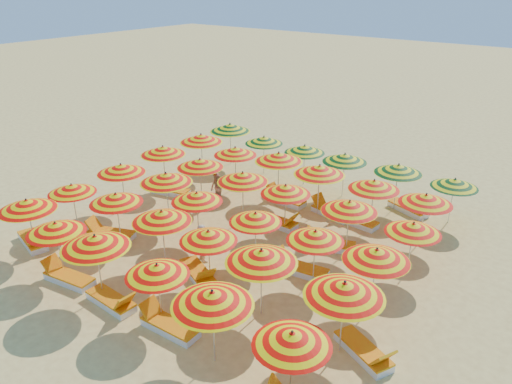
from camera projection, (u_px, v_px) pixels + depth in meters
ground at (248, 236)px, 18.35m from camera, size 120.00×120.00×0.00m
umbrella_0 at (27, 205)px, 16.62m from camera, size 2.51×2.51×2.03m
umbrella_1 at (56, 228)px, 15.36m from camera, size 2.33×2.33×1.91m
umbrella_2 at (95, 242)px, 14.21m from camera, size 2.16×2.16×2.11m
umbrella_3 at (157, 270)px, 13.28m from camera, size 1.86×1.86×1.85m
umbrella_4 at (212, 298)px, 11.72m from camera, size 2.03×2.03×2.12m
umbrella_5 at (292, 339)px, 10.74m from camera, size 2.04×2.04×1.88m
umbrella_6 at (72, 189)px, 18.27m from camera, size 2.01×2.01×1.85m
umbrella_7 at (116, 198)px, 17.26m from camera, size 2.25×2.25×1.96m
umbrella_8 at (162, 216)px, 15.83m from camera, size 2.23×2.23×2.04m
umbrella_9 at (208, 236)px, 14.96m from camera, size 2.26×2.26×1.87m
umbrella_10 at (261, 256)px, 13.45m from camera, size 2.31×2.31×2.13m
umbrella_11 at (344, 289)px, 12.03m from camera, size 2.18×2.18×2.14m
umbrella_12 at (121, 169)px, 19.73m from camera, size 2.52×2.52×2.02m
umbrella_13 at (166, 178)px, 18.65m from camera, size 2.31×2.31×2.10m
umbrella_14 at (197, 197)px, 17.44m from camera, size 2.09×2.09×1.92m
umbrella_15 at (255, 218)px, 16.14m from camera, size 1.95×1.95×1.84m
umbrella_16 at (315, 236)px, 14.97m from camera, size 2.24×2.24×1.87m
umbrella_17 at (377, 255)px, 13.72m from camera, size 1.98×1.98×2.01m
umbrella_18 at (163, 151)px, 21.62m from camera, size 2.43×2.43×2.07m
umbrella_19 at (200, 163)px, 20.29m from camera, size 2.10×2.10×2.02m
umbrella_20 at (243, 177)px, 18.78m from camera, size 2.57×2.57×2.07m
umbrella_21 at (286, 190)px, 18.02m from camera, size 2.42×2.42×1.93m
umbrella_22 at (349, 206)px, 16.56m from camera, size 2.24×2.24×2.02m
umbrella_23 at (413, 228)px, 15.44m from camera, size 2.27×2.27×1.86m
umbrella_24 at (201, 138)px, 23.10m from camera, size 2.60×2.60×2.10m
umbrella_25 at (235, 151)px, 21.73m from camera, size 2.44×2.44×1.99m
umbrella_26 at (279, 157)px, 20.67m from camera, size 2.19×2.19×2.13m
umbrella_27 at (320, 170)px, 19.30m from camera, size 2.19×2.19×2.13m
umbrella_28 at (374, 185)px, 18.25m from camera, size 2.41×2.41×2.01m
umbrella_29 at (426, 199)px, 17.21m from camera, size 2.38×2.38×1.96m
umbrella_30 at (230, 128)px, 24.61m from camera, size 2.49×2.49×2.13m
umbrella_31 at (264, 140)px, 23.47m from camera, size 2.27×2.27×1.89m
umbrella_32 at (305, 149)px, 22.19m from camera, size 2.26×2.26×1.92m
umbrella_33 at (345, 158)px, 20.93m from camera, size 2.40×2.40×1.99m
umbrella_34 at (398, 169)px, 19.73m from camera, size 2.31×2.31×2.01m
umbrella_35 at (455, 183)px, 18.74m from camera, size 2.13×2.13×1.86m
lounger_0 at (33, 241)px, 17.70m from camera, size 1.82×1.00×0.69m
lounger_1 at (68, 278)px, 15.58m from camera, size 1.80×0.83×0.69m
lounger_2 at (112, 301)px, 14.47m from camera, size 1.76×0.66×0.69m
lounger_3 at (169, 326)px, 13.46m from camera, size 1.76×0.65×0.69m
lounger_5 at (110, 233)px, 18.22m from camera, size 1.82×1.17×0.69m
lounger_6 at (198, 273)px, 15.83m from camera, size 1.82×1.25×0.69m
lounger_7 at (364, 351)px, 12.54m from camera, size 1.82×1.25×0.69m
lounger_8 at (300, 269)px, 16.05m from camera, size 1.79×0.81×0.69m
lounger_9 at (170, 190)px, 21.83m from camera, size 1.82×0.98×0.69m
lounger_10 at (277, 222)px, 19.08m from camera, size 1.74×0.60×0.69m
lounger_11 at (329, 245)px, 17.47m from camera, size 1.82×1.19×0.69m
lounger_12 at (285, 200)px, 20.94m from camera, size 1.75×0.64×0.69m
lounger_13 at (331, 212)px, 19.86m from camera, size 1.81×0.91×0.69m
lounger_14 at (355, 220)px, 19.21m from camera, size 1.78×0.76×0.69m
lounger_15 at (409, 209)px, 20.14m from camera, size 1.83×1.14×0.69m
beachgoer_a at (203, 245)px, 16.29m from camera, size 0.59×0.64×1.47m
beachgoer_b at (217, 188)px, 20.77m from camera, size 0.72×0.62×1.30m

